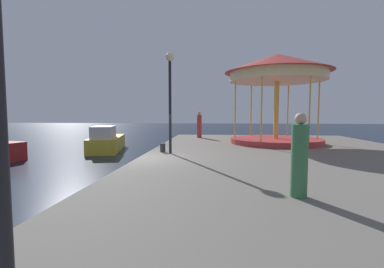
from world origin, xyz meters
name	(u,v)px	position (x,y,z in m)	size (l,w,h in m)	color
ground_plane	(139,177)	(0.00, 0.00, 0.00)	(120.00, 120.00, 0.00)	black
quay_dock	(304,170)	(6.39, 0.00, 0.40)	(12.77, 23.56, 0.80)	slate
motorboat_yellow	(107,141)	(-4.35, 7.28, 0.65)	(2.85, 5.27, 1.73)	gold
carousel	(277,77)	(6.56, 5.70, 4.62)	(6.04, 6.04, 5.15)	#B23333
lamp_post_mid_promenade	(170,85)	(1.09, 1.18, 3.75)	(0.36, 0.36, 4.32)	black
bollard_north	(163,148)	(0.67, 1.57, 1.00)	(0.24, 0.24, 0.40)	#2D2D33
person_mid_promenade	(199,125)	(1.87, 9.12, 1.69)	(0.34, 0.34, 1.89)	#B23833
person_near_carousel	(299,158)	(4.79, -4.67, 1.62)	(0.34, 0.34, 1.75)	#387247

